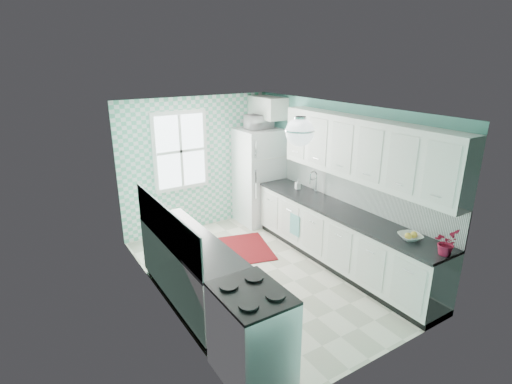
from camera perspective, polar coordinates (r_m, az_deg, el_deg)
floor at (r=6.27m, az=0.86°, el=-11.68°), size 3.00×4.40×0.02m
ceiling at (r=5.43m, az=0.99°, el=11.83°), size 3.00×4.40×0.02m
wall_back at (r=7.59m, az=-8.30°, el=3.99°), size 3.00×0.02×2.50m
wall_front at (r=4.22m, az=17.85°, el=-9.32°), size 3.00×0.02×2.50m
wall_left at (r=5.11m, az=-13.41°, el=-3.81°), size 0.02×4.40×2.50m
wall_right at (r=6.64m, az=11.89°, el=1.60°), size 0.02×4.40×2.50m
accent_wall at (r=7.57m, az=-8.23°, el=3.96°), size 3.00×0.01×2.50m
window at (r=7.34m, az=-10.74°, el=5.77°), size 1.04×0.05×1.44m
backsplash_right at (r=6.37m, az=14.19°, el=0.18°), size 0.02×3.60×0.51m
backsplash_left at (r=5.07m, az=-12.84°, el=-4.62°), size 0.02×2.15×0.51m
upper_cabinets_right at (r=5.95m, az=15.09°, el=5.84°), size 0.33×3.20×0.90m
upper_cabinet_fridge at (r=7.69m, az=1.59°, el=11.98°), size 0.40×0.74×0.40m
ceiling_light at (r=4.82m, az=6.27°, el=8.57°), size 0.34×0.34×0.35m
base_cabinets_right at (r=6.46m, az=11.87°, el=-6.54°), size 0.60×3.60×0.90m
countertop_right at (r=6.26m, az=12.06°, el=-2.68°), size 0.63×3.60×0.04m
base_cabinets_left at (r=5.50m, az=-9.41°, el=-11.16°), size 0.60×2.15×0.90m
countertop_left at (r=5.28m, az=-9.53°, el=-6.70°), size 0.63×2.15×0.04m
fridge at (r=7.85m, az=0.41°, el=2.29°), size 0.81×0.80×1.87m
stove at (r=4.30m, az=-0.60°, el=-19.48°), size 0.65×0.81×0.98m
sink at (r=6.82m, az=7.52°, el=-0.48°), size 0.45×0.38×0.53m
rug at (r=7.00m, az=-1.37°, el=-8.03°), size 1.03×1.26×0.02m
dish_towel at (r=6.76m, az=5.55°, el=-4.70°), size 0.10×0.24×0.37m
fruit_bowl at (r=5.52m, az=21.16°, el=-5.99°), size 0.36×0.36×0.07m
potted_plant at (r=5.24m, az=25.48°, el=-6.51°), size 0.35×0.32×0.31m
soap_bottle at (r=7.08m, az=5.98°, el=1.13°), size 0.10×0.10×0.18m
microwave at (r=7.61m, az=0.43°, el=10.02°), size 0.50×0.35×0.27m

